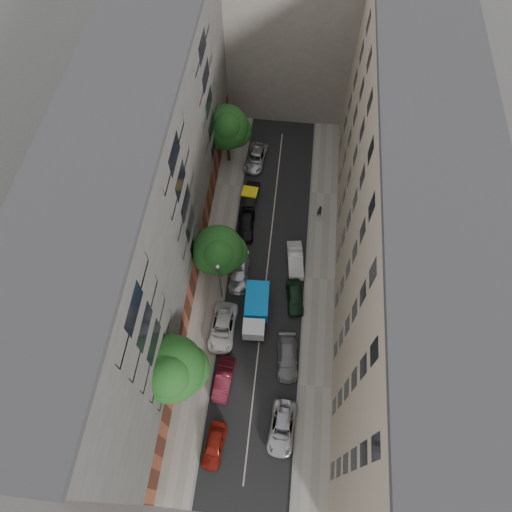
# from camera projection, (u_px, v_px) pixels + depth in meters

# --- Properties ---
(ground) EXTENTS (120.00, 120.00, 0.00)m
(ground) POSITION_uv_depth(u_px,v_px,m) (267.00, 274.00, 47.26)
(ground) COLOR #4C4C49
(ground) RESTS_ON ground
(road_surface) EXTENTS (8.00, 44.00, 0.02)m
(road_surface) POSITION_uv_depth(u_px,v_px,m) (267.00, 274.00, 47.26)
(road_surface) COLOR black
(road_surface) RESTS_ON ground
(sidewalk_left) EXTENTS (3.00, 44.00, 0.15)m
(sidewalk_left) POSITION_uv_depth(u_px,v_px,m) (214.00, 269.00, 47.50)
(sidewalk_left) COLOR gray
(sidewalk_left) RESTS_ON ground
(sidewalk_right) EXTENTS (3.00, 44.00, 0.15)m
(sidewalk_right) POSITION_uv_depth(u_px,v_px,m) (320.00, 279.00, 46.90)
(sidewalk_right) COLOR gray
(sidewalk_right) RESTS_ON ground
(building_left) EXTENTS (8.00, 44.00, 20.00)m
(building_left) POSITION_uv_depth(u_px,v_px,m) (142.00, 209.00, 39.14)
(building_left) COLOR #4D4B48
(building_left) RESTS_ON ground
(building_right) EXTENTS (8.00, 44.00, 20.00)m
(building_right) POSITION_uv_depth(u_px,v_px,m) (400.00, 232.00, 37.96)
(building_right) COLOR tan
(building_right) RESTS_ON ground
(building_endcap) EXTENTS (18.00, 12.00, 18.00)m
(building_endcap) POSITION_uv_depth(u_px,v_px,m) (292.00, 26.00, 53.08)
(building_endcap) COLOR gray
(building_endcap) RESTS_ON ground
(tarp_truck) EXTENTS (2.39, 5.56, 2.53)m
(tarp_truck) POSITION_uv_depth(u_px,v_px,m) (256.00, 310.00, 43.80)
(tarp_truck) COLOR black
(tarp_truck) RESTS_ON ground
(car_left_0) EXTENTS (1.91, 4.07, 1.35)m
(car_left_0) POSITION_uv_depth(u_px,v_px,m) (214.00, 445.00, 38.54)
(car_left_0) COLOR maroon
(car_left_0) RESTS_ON ground
(car_left_1) EXTENTS (1.78, 4.28, 1.38)m
(car_left_1) POSITION_uv_depth(u_px,v_px,m) (224.00, 379.00, 41.26)
(car_left_1) COLOR #4A0E19
(car_left_1) RESTS_ON ground
(car_left_2) EXTENTS (2.51, 5.24, 1.44)m
(car_left_2) POSITION_uv_depth(u_px,v_px,m) (223.00, 328.00, 43.63)
(car_left_2) COLOR silver
(car_left_2) RESTS_ON ground
(car_left_3) EXTENTS (1.99, 4.72, 1.36)m
(car_left_3) POSITION_uv_depth(u_px,v_px,m) (239.00, 273.00, 46.57)
(car_left_3) COLOR #BCBCC1
(car_left_3) RESTS_ON ground
(car_left_4) EXTENTS (1.96, 4.48, 1.50)m
(car_left_4) POSITION_uv_depth(u_px,v_px,m) (246.00, 224.00, 49.39)
(car_left_4) COLOR black
(car_left_4) RESTS_ON ground
(car_left_5) EXTENTS (1.92, 4.51, 1.44)m
(car_left_5) POSITION_uv_depth(u_px,v_px,m) (250.00, 198.00, 51.17)
(car_left_5) COLOR black
(car_left_5) RESTS_ON ground
(car_left_6) EXTENTS (2.75, 5.01, 1.33)m
(car_left_6) POSITION_uv_depth(u_px,v_px,m) (256.00, 158.00, 54.14)
(car_left_6) COLOR #B2B3B7
(car_left_6) RESTS_ON ground
(car_right_0) EXTENTS (2.50, 4.92, 1.33)m
(car_right_0) POSITION_uv_depth(u_px,v_px,m) (282.00, 428.00, 39.22)
(car_right_0) COLOR #BBBBC0
(car_right_0) RESTS_ON ground
(car_right_1) EXTENTS (2.30, 4.72, 1.32)m
(car_right_1) POSITION_uv_depth(u_px,v_px,m) (288.00, 358.00, 42.24)
(car_right_1) COLOR slate
(car_right_1) RESTS_ON ground
(car_right_2) EXTENTS (2.18, 4.16, 1.35)m
(car_right_2) POSITION_uv_depth(u_px,v_px,m) (295.00, 297.00, 45.24)
(car_right_2) COLOR black
(car_right_2) RESTS_ON ground
(car_right_3) EXTENTS (2.13, 4.56, 1.45)m
(car_right_3) POSITION_uv_depth(u_px,v_px,m) (295.00, 260.00, 47.26)
(car_right_3) COLOR silver
(car_right_3) RESTS_ON ground
(tree_near) EXTENTS (5.58, 5.35, 9.80)m
(tree_near) POSITION_uv_depth(u_px,v_px,m) (172.00, 371.00, 35.50)
(tree_near) COLOR #382619
(tree_near) RESTS_ON sidewalk_left
(tree_mid) EXTENTS (5.12, 4.82, 7.51)m
(tree_mid) POSITION_uv_depth(u_px,v_px,m) (219.00, 252.00, 42.75)
(tree_mid) COLOR #382619
(tree_mid) RESTS_ON sidewalk_left
(tree_far) EXTENTS (5.22, 4.94, 7.90)m
(tree_far) POSITION_uv_depth(u_px,v_px,m) (227.00, 129.00, 50.08)
(tree_far) COLOR #382619
(tree_far) RESTS_ON sidewalk_left
(lamp_post) EXTENTS (0.36, 0.36, 6.57)m
(lamp_post) POSITION_uv_depth(u_px,v_px,m) (219.00, 279.00, 42.34)
(lamp_post) COLOR #1A5D33
(lamp_post) RESTS_ON sidewalk_left
(pedestrian) EXTENTS (0.71, 0.60, 1.65)m
(pedestrian) POSITION_uv_depth(u_px,v_px,m) (319.00, 211.00, 50.00)
(pedestrian) COLOR black
(pedestrian) RESTS_ON sidewalk_right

